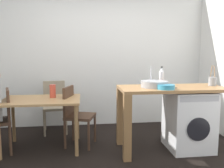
# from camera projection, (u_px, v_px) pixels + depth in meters

# --- Properties ---
(ground_plane) EXTENTS (5.46, 5.46, 0.00)m
(ground_plane) POSITION_uv_depth(u_px,v_px,m) (105.00, 164.00, 2.97)
(ground_plane) COLOR black
(wall_back) EXTENTS (4.60, 0.10, 2.70)m
(wall_back) POSITION_uv_depth(u_px,v_px,m) (96.00, 56.00, 4.52)
(wall_back) COLOR white
(wall_back) RESTS_ON ground_plane
(dining_table) EXTENTS (1.10, 0.76, 0.74)m
(dining_table) POSITION_uv_depth(u_px,v_px,m) (42.00, 106.00, 3.38)
(dining_table) COLOR tan
(dining_table) RESTS_ON ground_plane
(chair_person_seat) EXTENTS (0.51, 0.51, 0.90)m
(chair_person_seat) POSITION_uv_depth(u_px,v_px,m) (1.00, 117.00, 3.26)
(chair_person_seat) COLOR #4C3323
(chair_person_seat) RESTS_ON ground_plane
(chair_opposite) EXTENTS (0.50, 0.50, 0.90)m
(chair_opposite) POSITION_uv_depth(u_px,v_px,m) (75.00, 112.00, 3.53)
(chair_opposite) COLOR #4C3323
(chair_opposite) RESTS_ON ground_plane
(chair_spare_by_wall) EXTENTS (0.45, 0.45, 0.90)m
(chair_spare_by_wall) POSITION_uv_depth(u_px,v_px,m) (55.00, 103.00, 4.17)
(chair_spare_by_wall) COLOR gray
(chair_spare_by_wall) RESTS_ON ground_plane
(kitchen_counter) EXTENTS (1.50, 0.68, 0.92)m
(kitchen_counter) POSITION_uv_depth(u_px,v_px,m) (158.00, 98.00, 3.31)
(kitchen_counter) COLOR #9E7042
(kitchen_counter) RESTS_ON ground_plane
(washing_machine) EXTENTS (0.60, 0.61, 0.86)m
(washing_machine) POSITION_uv_depth(u_px,v_px,m) (188.00, 120.00, 3.41)
(washing_machine) COLOR white
(washing_machine) RESTS_ON ground_plane
(sink_basin) EXTENTS (0.38, 0.38, 0.09)m
(sink_basin) POSITION_uv_depth(u_px,v_px,m) (154.00, 84.00, 3.28)
(sink_basin) COLOR #9EA0A5
(sink_basin) RESTS_ON kitchen_counter
(tap) EXTENTS (0.02, 0.02, 0.28)m
(tap) POSITION_uv_depth(u_px,v_px,m) (151.00, 76.00, 3.44)
(tap) COLOR #B2B2B7
(tap) RESTS_ON kitchen_counter
(bottle_tall_green) EXTENTS (0.07, 0.07, 0.28)m
(bottle_tall_green) POSITION_uv_depth(u_px,v_px,m) (161.00, 77.00, 3.53)
(bottle_tall_green) COLOR silver
(bottle_tall_green) RESTS_ON kitchen_counter
(mixing_bowl) EXTENTS (0.23, 0.23, 0.06)m
(mixing_bowl) POSITION_uv_depth(u_px,v_px,m) (166.00, 87.00, 3.09)
(mixing_bowl) COLOR teal
(mixing_bowl) RESTS_ON kitchen_counter
(utensil_crock) EXTENTS (0.11, 0.11, 0.30)m
(utensil_crock) POSITION_uv_depth(u_px,v_px,m) (212.00, 81.00, 3.43)
(utensil_crock) COLOR gray
(utensil_crock) RESTS_ON kitchen_counter
(vase) EXTENTS (0.09, 0.09, 0.19)m
(vase) POSITION_uv_depth(u_px,v_px,m) (53.00, 91.00, 3.48)
(vase) COLOR #D84C38
(vase) RESTS_ON dining_table
(scissors) EXTENTS (0.15, 0.06, 0.01)m
(scissors) POSITION_uv_depth(u_px,v_px,m) (171.00, 88.00, 3.21)
(scissors) COLOR #B2B2B7
(scissors) RESTS_ON kitchen_counter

